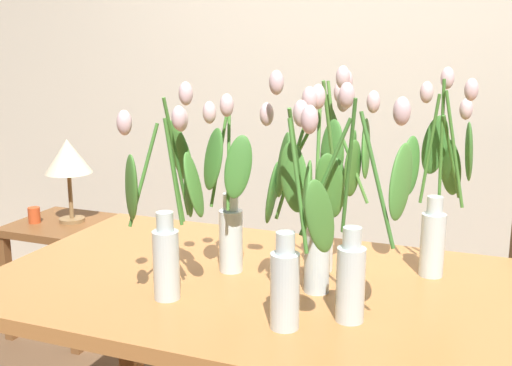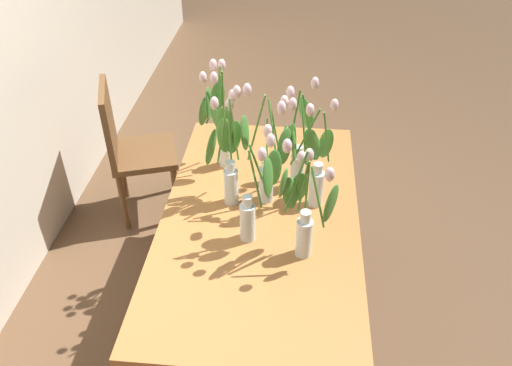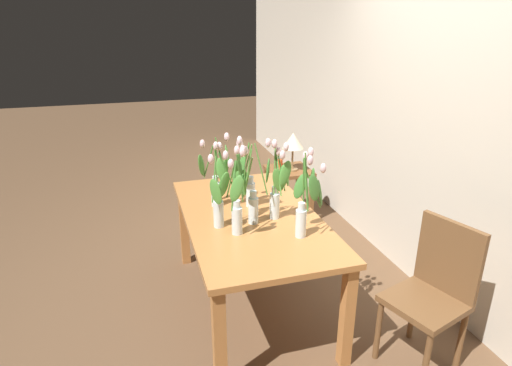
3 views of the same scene
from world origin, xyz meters
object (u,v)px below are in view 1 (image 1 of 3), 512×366
object	(u,v)px
tulip_vase_3	(335,192)
side_table	(64,245)
tulip_vase_0	(169,214)
tulip_vase_2	(438,193)
tulip_vase_1	(310,207)
tulip_vase_5	(292,252)
dining_table	(275,314)
tulip_vase_4	(349,236)
pillar_candle	(34,215)
table_lamp	(68,159)
tulip_vase_6	(229,212)

from	to	relation	value
tulip_vase_3	side_table	xyz separation A→B (m)	(-1.48, 0.64, -0.54)
tulip_vase_0	tulip_vase_2	distance (m)	0.75
tulip_vase_1	tulip_vase_5	bearing A→B (deg)	-84.68
dining_table	tulip_vase_5	size ratio (longest dim) A/B	2.93
tulip_vase_3	side_table	distance (m)	1.70
tulip_vase_4	pillar_candle	distance (m)	1.97
tulip_vase_2	pillar_candle	world-z (taller)	tulip_vase_2
dining_table	tulip_vase_3	size ratio (longest dim) A/B	2.78
tulip_vase_2	table_lamp	size ratio (longest dim) A/B	1.46
tulip_vase_2	tulip_vase_3	size ratio (longest dim) A/B	1.01
pillar_candle	dining_table	bearing A→B (deg)	-26.58
tulip_vase_1	tulip_vase_4	bearing A→B (deg)	-45.99
tulip_vase_2	tulip_vase_6	distance (m)	0.59
tulip_vase_3	side_table	bearing A→B (deg)	156.64
side_table	table_lamp	bearing A→B (deg)	25.80
tulip_vase_2	tulip_vase_5	distance (m)	0.55
tulip_vase_4	tulip_vase_6	distance (m)	0.42
dining_table	tulip_vase_5	xyz separation A→B (m)	(0.12, -0.24, 0.27)
dining_table	tulip_vase_0	xyz separation A→B (m)	(-0.22, -0.19, 0.31)
tulip_vase_1	tulip_vase_3	xyz separation A→B (m)	(0.02, 0.18, -0.00)
dining_table	pillar_candle	size ratio (longest dim) A/B	21.33
tulip_vase_4	pillar_candle	xyz separation A→B (m)	(-1.71, 0.90, -0.36)
side_table	table_lamp	xyz separation A→B (m)	(0.04, 0.02, 0.42)
dining_table	tulip_vase_2	world-z (taller)	tulip_vase_2
tulip_vase_3	tulip_vase_4	size ratio (longest dim) A/B	1.03
tulip_vase_1	tulip_vase_6	size ratio (longest dim) A/B	1.14
tulip_vase_3	tulip_vase_5	xyz separation A→B (m)	(-0.00, -0.39, -0.05)
tulip_vase_2	table_lamp	distance (m)	1.81
tulip_vase_2	tulip_vase_6	size ratio (longest dim) A/B	1.12
tulip_vase_0	tulip_vase_5	xyz separation A→B (m)	(0.34, -0.05, -0.04)
dining_table	table_lamp	bearing A→B (deg)	148.23
tulip_vase_2	pillar_candle	distance (m)	1.97
tulip_vase_1	table_lamp	world-z (taller)	tulip_vase_1
tulip_vase_0	tulip_vase_5	world-z (taller)	tulip_vase_0
tulip_vase_3	table_lamp	world-z (taller)	tulip_vase_3
table_lamp	tulip_vase_3	bearing A→B (deg)	-24.61
tulip_vase_4	side_table	xyz separation A→B (m)	(-1.60, 0.96, -0.52)
side_table	table_lamp	size ratio (longest dim) A/B	1.38
side_table	pillar_candle	bearing A→B (deg)	-151.98
tulip_vase_5	pillar_candle	world-z (taller)	tulip_vase_5
tulip_vase_0	tulip_vase_2	world-z (taller)	tulip_vase_2
dining_table	tulip_vase_6	xyz separation A→B (m)	(-0.15, 0.02, 0.27)
dining_table	tulip_vase_2	size ratio (longest dim) A/B	2.75
dining_table	side_table	world-z (taller)	dining_table
tulip_vase_3	tulip_vase_5	size ratio (longest dim) A/B	1.06
tulip_vase_5	side_table	distance (m)	1.87
table_lamp	pillar_candle	bearing A→B (deg)	-152.57
tulip_vase_1	tulip_vase_3	distance (m)	0.19
tulip_vase_5	pillar_candle	size ratio (longest dim) A/B	7.28
tulip_vase_5	pillar_candle	bearing A→B (deg)	148.62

